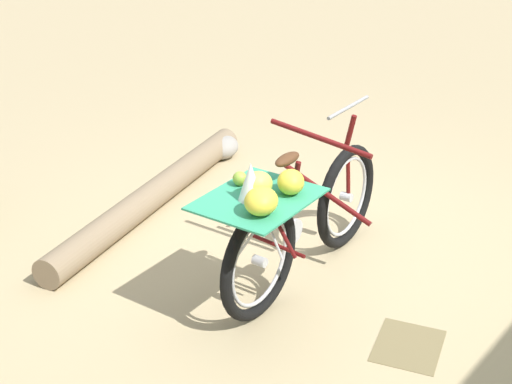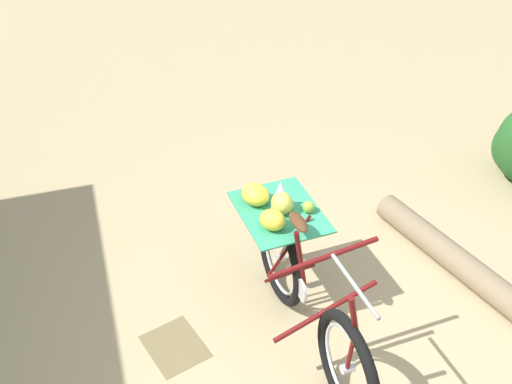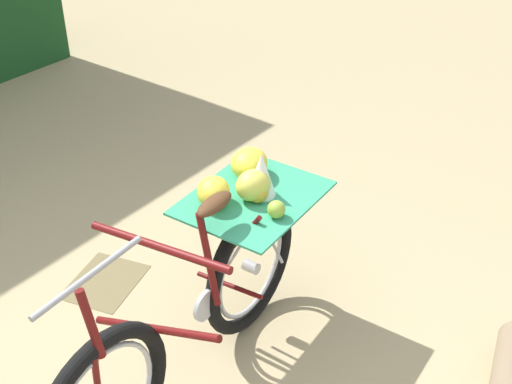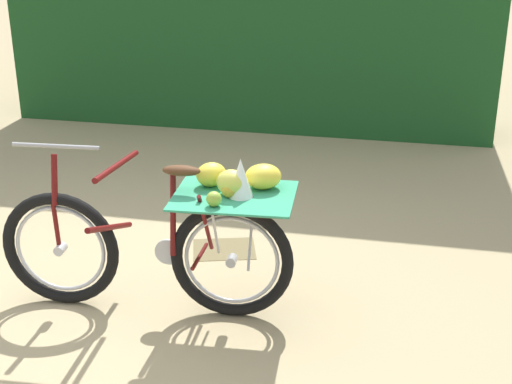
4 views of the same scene
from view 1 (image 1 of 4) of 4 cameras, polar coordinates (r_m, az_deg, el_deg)
The scene contains 5 objects.
ground_plane at distance 5.16m, azimuth 5.29°, elevation -5.23°, with size 60.00×60.00×0.00m, color tan.
bicycle at distance 4.65m, azimuth 3.10°, elevation -1.88°, with size 1.80×0.85×1.03m.
fallen_log at distance 5.86m, azimuth -7.78°, elevation -0.25°, with size 0.22×0.22×2.56m, color #7F6B51.
path_stone at distance 6.74m, azimuth -2.52°, elevation 3.40°, with size 0.32×0.27×0.20m, color gray.
leaf_litter_patch at distance 4.44m, azimuth 11.37°, elevation -11.24°, with size 0.44×0.36×0.01m, color olive.
Camera 1 is at (4.28, 1.21, 2.60)m, focal length 53.25 mm.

